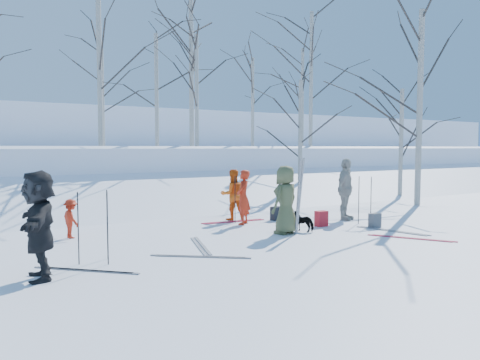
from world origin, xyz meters
TOP-DOWN VIEW (x-y plane):
  - ground at (0.00, 0.00)m, footprint 120.00×120.00m
  - snow_ramp at (0.00, 7.00)m, footprint 70.00×9.49m
  - snow_plateau at (0.00, 17.00)m, footprint 70.00×18.00m
  - far_hill at (0.00, 38.00)m, footprint 90.00×30.00m
  - skier_olive_center at (0.64, 0.38)m, footprint 0.96×0.78m
  - skier_red_north at (0.49, 2.14)m, footprint 0.66×0.64m
  - skier_redor_behind at (0.65, 3.00)m, footprint 0.84×0.72m
  - skier_red_seated at (-4.04, 2.56)m, footprint 0.47×0.66m
  - skier_cream_east at (3.49, 1.24)m, footprint 1.15×0.89m
  - skier_grey_west at (-5.20, -0.78)m, footprint 0.73×1.71m
  - dog at (1.27, 0.43)m, footprint 0.52×0.65m
  - upright_ski_left at (0.85, 0.14)m, footprint 0.09×0.16m
  - upright_ski_right at (0.93, 0.17)m, footprint 0.14×0.23m
  - ski_pair_a at (3.20, -0.77)m, footprint 1.13×2.00m
  - ski_pair_b at (2.81, -1.67)m, footprint 1.88×2.08m
  - ski_pair_c at (-1.83, 0.15)m, footprint 1.25×2.01m
  - ski_pair_d at (-4.44, -0.65)m, footprint 2.10×2.10m
  - ski_pair_e at (0.47, 2.66)m, footprint 0.61×1.94m
  - ski_pair_f at (-2.28, -0.77)m, footprint 2.04×2.09m
  - ski_pole_a at (0.40, 2.43)m, footprint 0.02×0.02m
  - ski_pole_b at (3.50, 0.26)m, footprint 0.02×0.02m
  - ski_pole_c at (-3.98, -0.40)m, footprint 0.02×0.02m
  - ski_pole_d at (3.33, 0.54)m, footprint 0.02×0.02m
  - ski_pole_e at (-3.87, 0.04)m, footprint 0.02×0.02m
  - ski_pole_f at (-4.44, -0.12)m, footprint 0.02×0.02m
  - backpack_red at (2.14, 0.76)m, footprint 0.32×0.22m
  - backpack_grey at (3.25, -0.13)m, footprint 0.30×0.20m
  - backpack_dark at (1.73, 2.25)m, footprint 0.34×0.24m
  - birch_plateau_a at (-1.48, 9.51)m, footprint 4.89×4.89m
  - birch_plateau_b at (0.16, 15.34)m, footprint 4.07×4.07m
  - birch_plateau_c at (3.30, 10.82)m, footprint 4.20×4.20m
  - birch_plateau_d at (10.68, 11.52)m, footprint 5.79×5.79m
  - birch_plateau_f at (7.62, 12.76)m, footprint 3.96×3.96m
  - birch_plateau_g at (12.94, 15.10)m, footprint 5.01×5.01m
  - birch_plateau_h at (2.01, 12.58)m, footprint 4.36×4.36m
  - birch_plateau_l at (3.59, 11.99)m, footprint 5.95×5.95m
  - birch_edge_b at (8.29, 2.46)m, footprint 5.60×5.60m
  - birch_edge_c at (9.79, 4.52)m, footprint 3.82×3.82m
  - birch_edge_e at (5.86, 6.37)m, footprint 4.04×4.04m

SIDE VIEW (x-z plane):
  - ground at x=0.00m, z-range 0.00..0.00m
  - ski_pair_a at x=3.20m, z-range 0.00..0.02m
  - ski_pair_b at x=2.81m, z-range 0.00..0.02m
  - ski_pair_c at x=-1.83m, z-range 0.00..0.02m
  - ski_pair_d at x=-4.44m, z-range 0.00..0.02m
  - ski_pair_e at x=0.47m, z-range 0.00..0.02m
  - ski_pair_f at x=-2.28m, z-range 0.00..0.02m
  - snow_ramp at x=0.00m, z-range -1.91..2.21m
  - backpack_grey at x=3.25m, z-range 0.00..0.38m
  - backpack_dark at x=1.73m, z-range 0.00..0.40m
  - backpack_red at x=2.14m, z-range 0.00..0.42m
  - dog at x=1.27m, z-range 0.00..0.50m
  - skier_red_seated at x=-4.04m, z-range 0.00..0.93m
  - ski_pole_a at x=0.40m, z-range 0.00..1.34m
  - ski_pole_b at x=3.50m, z-range 0.00..1.34m
  - ski_pole_c at x=-3.98m, z-range 0.00..1.34m
  - ski_pole_d at x=3.33m, z-range 0.00..1.34m
  - ski_pole_e at x=-3.87m, z-range 0.00..1.34m
  - ski_pole_f at x=-4.44m, z-range 0.00..1.34m
  - skier_redor_behind at x=0.65m, z-range 0.00..1.50m
  - skier_red_north at x=0.49m, z-range 0.00..1.52m
  - skier_olive_center at x=0.64m, z-range 0.00..1.70m
  - skier_grey_west at x=-5.20m, z-range 0.00..1.78m
  - skier_cream_east at x=3.49m, z-range 0.00..1.82m
  - upright_ski_left at x=0.85m, z-range 0.00..1.90m
  - upright_ski_right at x=0.93m, z-range 0.00..1.90m
  - snow_plateau at x=0.00m, z-range -0.10..2.10m
  - far_hill at x=0.00m, z-range -1.00..5.00m
  - birch_edge_c at x=9.79m, z-range 0.00..4.61m
  - birch_edge_e at x=5.86m, z-range 0.00..4.91m
  - birch_edge_b at x=8.29m, z-range 0.00..7.14m
  - birch_plateau_f at x=7.62m, z-range 2.20..7.01m
  - birch_plateau_b at x=0.16m, z-range 2.20..7.16m
  - birch_plateau_c at x=3.30m, z-range 2.20..7.35m
  - birch_plateau_h at x=2.01m, z-range 2.20..7.58m
  - birch_plateau_a at x=-1.48m, z-range 2.20..8.33m
  - birch_plateau_g at x=12.94m, z-range 2.20..8.50m
  - birch_plateau_d at x=10.68m, z-range 2.20..9.61m
  - birch_plateau_l at x=3.59m, z-range 2.20..9.85m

